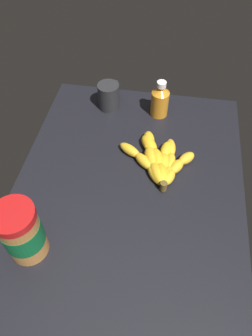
# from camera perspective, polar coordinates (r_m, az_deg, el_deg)

# --- Properties ---
(ground_plane) EXTENTS (0.88, 0.65, 0.05)m
(ground_plane) POSITION_cam_1_polar(r_m,az_deg,el_deg) (0.91, 0.38, -4.63)
(ground_plane) COLOR black
(banana_bunch) EXTENTS (0.22, 0.24, 0.04)m
(banana_bunch) POSITION_cam_1_polar(r_m,az_deg,el_deg) (0.93, 5.93, 1.36)
(banana_bunch) COLOR gold
(banana_bunch) RESTS_ON ground_plane
(peanut_butter_jar) EXTENTS (0.10, 0.10, 0.17)m
(peanut_butter_jar) POSITION_cam_1_polar(r_m,az_deg,el_deg) (0.76, -18.39, -11.04)
(peanut_butter_jar) COLOR #B27238
(peanut_butter_jar) RESTS_ON ground_plane
(honey_bottle) EXTENTS (0.06, 0.06, 0.13)m
(honey_bottle) POSITION_cam_1_polar(r_m,az_deg,el_deg) (1.07, 6.18, 12.15)
(honey_bottle) COLOR orange
(honey_bottle) RESTS_ON ground_plane
(coffee_mug) EXTENTS (0.11, 0.07, 0.09)m
(coffee_mug) POSITION_cam_1_polar(r_m,az_deg,el_deg) (1.10, -3.11, 12.96)
(coffee_mug) COLOR #262628
(coffee_mug) RESTS_ON ground_plane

